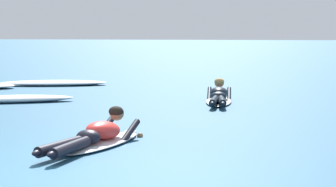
% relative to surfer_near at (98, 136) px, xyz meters
% --- Properties ---
extents(ground_plane, '(120.00, 120.00, 0.00)m').
position_rel_surfer_near_xyz_m(ground_plane, '(-0.73, 8.06, -0.14)').
color(ground_plane, navy).
extents(surfer_near, '(1.05, 2.51, 0.54)m').
position_rel_surfer_near_xyz_m(surfer_near, '(0.00, 0.00, 0.00)').
color(surfer_near, silver).
rests_on(surfer_near, ground).
extents(surfer_far, '(0.62, 2.51, 0.53)m').
position_rel_surfer_near_xyz_m(surfer_far, '(1.35, 5.27, -0.00)').
color(surfer_far, white).
rests_on(surfer_far, ground).
extents(whitewater_mid_right, '(3.05, 1.47, 0.15)m').
position_rel_surfer_near_xyz_m(whitewater_mid_right, '(-3.42, 8.74, -0.07)').
color(whitewater_mid_right, white).
rests_on(whitewater_mid_right, ground).
extents(whitewater_far_band, '(2.79, 1.44, 0.16)m').
position_rel_surfer_near_xyz_m(whitewater_far_band, '(-3.13, 4.73, -0.07)').
color(whitewater_far_band, white).
rests_on(whitewater_far_band, ground).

